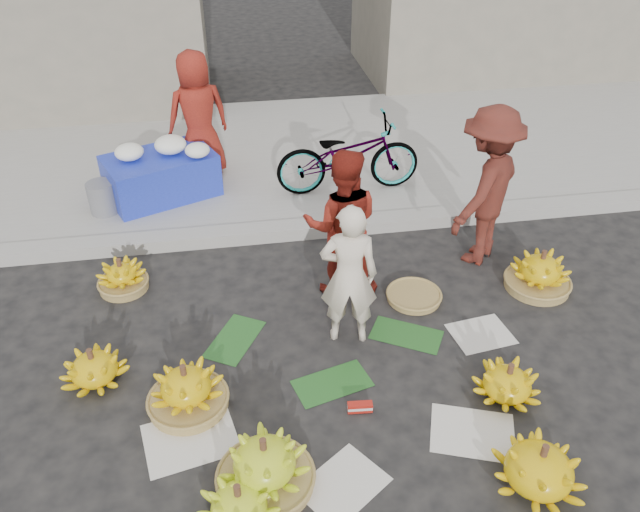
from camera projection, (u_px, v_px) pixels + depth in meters
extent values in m
plane|color=black|center=(339.00, 366.00, 5.53)|extent=(80.00, 80.00, 0.00)
cube|color=gray|center=(304.00, 229.00, 7.28)|extent=(40.00, 0.25, 0.15)
cube|color=gray|center=(284.00, 154.00, 8.99)|extent=(40.00, 4.00, 0.12)
cylinder|color=olive|center=(189.00, 402.00, 5.13)|extent=(0.65, 0.65, 0.09)
cylinder|color=#472A1C|center=(183.00, 372.00, 4.93)|extent=(0.05, 0.05, 0.12)
cylinder|color=#472A1C|center=(237.00, 492.00, 4.16)|extent=(0.05, 0.05, 0.12)
cylinder|color=olive|center=(266.00, 479.00, 4.52)|extent=(0.70, 0.70, 0.09)
cylinder|color=#472A1C|center=(263.00, 446.00, 4.31)|extent=(0.05, 0.05, 0.12)
cylinder|color=#472A1C|center=(544.00, 452.00, 4.34)|extent=(0.05, 0.05, 0.12)
cylinder|color=#472A1C|center=(510.00, 370.00, 5.08)|extent=(0.05, 0.05, 0.12)
cylinder|color=olive|center=(537.00, 284.00, 6.46)|extent=(0.66, 0.66, 0.09)
cylinder|color=#472A1C|center=(544.00, 256.00, 6.26)|extent=(0.05, 0.05, 0.12)
cylinder|color=#472A1C|center=(90.00, 355.00, 5.23)|extent=(0.05, 0.05, 0.12)
cylinder|color=olive|center=(124.00, 285.00, 6.44)|extent=(0.50, 0.50, 0.09)
cylinder|color=#472A1C|center=(119.00, 264.00, 6.29)|extent=(0.05, 0.05, 0.12)
cylinder|color=olive|center=(414.00, 296.00, 6.30)|extent=(0.71, 0.71, 0.06)
cube|color=#AA1B12|center=(360.00, 407.00, 5.08)|extent=(0.21, 0.08, 0.08)
imported|color=beige|center=(349.00, 276.00, 5.46)|extent=(0.56, 0.42, 1.41)
imported|color=maroon|center=(342.00, 225.00, 6.00)|extent=(0.86, 0.72, 1.57)
imported|color=maroon|center=(486.00, 187.00, 6.45)|extent=(1.27, 1.24, 1.74)
cube|color=#1B2AB1|center=(161.00, 176.00, 7.72)|extent=(1.49, 1.23, 0.53)
ellipsoid|color=white|center=(129.00, 153.00, 7.43)|extent=(0.34, 0.34, 0.19)
ellipsoid|color=white|center=(170.00, 145.00, 7.57)|extent=(0.38, 0.38, 0.21)
ellipsoid|color=white|center=(197.00, 151.00, 7.50)|extent=(0.30, 0.30, 0.16)
cylinder|color=slate|center=(103.00, 198.00, 7.42)|extent=(0.34, 0.34, 0.38)
imported|color=maroon|center=(198.00, 115.00, 7.91)|extent=(0.91, 0.73, 1.63)
imported|color=gray|center=(348.00, 155.00, 7.72)|extent=(0.65, 1.81, 0.95)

